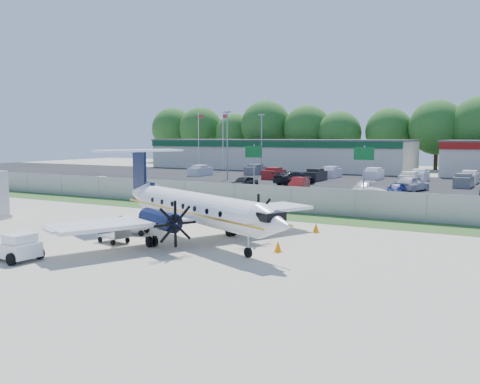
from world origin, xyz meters
The scene contains 28 objects.
ground centered at (0.00, 0.00, 0.00)m, with size 170.00×170.00×0.00m, color #B7B09B.
grass_verge centered at (0.00, 12.00, 0.01)m, with size 170.00×4.00×0.02m, color #2D561E.
access_road centered at (0.00, 19.00, 0.01)m, with size 170.00×8.00×0.02m, color black.
parking_lot centered at (0.00, 40.00, 0.01)m, with size 170.00×32.00×0.02m, color black.
perimeter_fence centered at (0.00, 14.00, 1.00)m, with size 120.00×0.06×1.99m.
building_west centered at (-24.00, 61.98, 2.63)m, with size 46.40×12.40×5.24m.
sign_left centered at (-8.00, 22.91, 3.61)m, with size 1.80×0.26×5.00m.
sign_mid centered at (3.00, 22.91, 3.61)m, with size 1.80×0.26×5.00m.
flagpole_west centered at (-35.92, 55.00, 5.64)m, with size 1.06×0.12×10.00m.
flagpole_east centered at (-30.92, 55.00, 5.64)m, with size 1.06×0.12×10.00m.
light_pole_nw centered at (-20.00, 38.00, 5.23)m, with size 0.90×0.35×9.09m.
light_pole_sw centered at (-20.00, 48.00, 5.23)m, with size 0.90×0.35×9.09m.
tree_line centered at (0.00, 74.00, 0.00)m, with size 112.00×6.00×14.00m, color #215619, non-canonical shape.
aircraft centered at (-0.05, 0.89, 1.91)m, with size 15.92×15.45×4.96m.
pushback_tug centered at (-4.83, -7.04, 0.62)m, with size 2.47×1.83×1.30m.
baggage_cart_near centered at (-3.69, -1.62, 0.42)m, with size 1.92×1.39×0.91m.
baggage_cart_far centered at (-4.45, 0.87, 0.47)m, with size 2.22×1.78×1.01m.
cone_nose centered at (5.22, 0.67, 0.27)m, with size 0.41×0.41×0.58m.
cone_starboard_wing centered at (4.87, 6.78, 0.28)m, with size 0.42×0.42×0.60m.
road_car_west centered at (-23.52, 17.94, 0.00)m, with size 1.69×4.84×1.59m, color beige.
road_car_mid centered at (4.03, 20.21, 0.00)m, with size 1.63×4.68×1.54m, color silver.
parked_car_a centered at (-12.09, 28.22, 0.00)m, with size 1.67×4.14×1.41m, color black.
parked_car_b centered at (-5.86, 29.25, 0.00)m, with size 1.54×4.42×1.46m, color maroon.
parked_car_c centered at (1.34, 28.55, 0.00)m, with size 1.84×4.52×1.31m, color silver.
parked_car_d centered at (4.35, 29.47, 0.00)m, with size 1.56×3.87×1.32m, color navy.
parked_car_f centered at (-9.08, 35.37, 0.00)m, with size 2.27×5.59×1.62m, color black.
parked_car_g centered at (4.78, 34.69, 0.00)m, with size 2.00×4.98×1.70m, color silver.
far_parking_rows centered at (0.00, 45.00, 0.00)m, with size 56.00×10.00×1.60m, color gray, non-canonical shape.
Camera 1 is at (16.59, -23.41, 5.85)m, focal length 40.00 mm.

